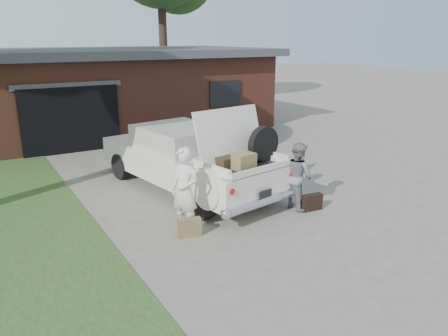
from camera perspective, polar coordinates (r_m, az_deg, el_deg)
ground at (r=9.12m, az=1.96°, el=-7.57°), size 90.00×90.00×0.00m
house at (r=19.35m, az=-14.50°, el=10.03°), size 12.80×7.80×3.30m
sedan at (r=11.10m, az=-4.60°, el=1.32°), size 2.99×5.79×2.26m
woman_left at (r=8.60m, az=-5.14°, el=-2.93°), size 0.64×0.75×1.74m
woman_right at (r=9.94m, az=9.63°, el=-0.99°), size 0.58×0.75×1.53m
suitcase_left at (r=8.62m, az=-4.60°, el=-7.76°), size 0.50×0.25×0.37m
suitcase_right at (r=10.04m, az=11.41°, el=-4.41°), size 0.50×0.20×0.38m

